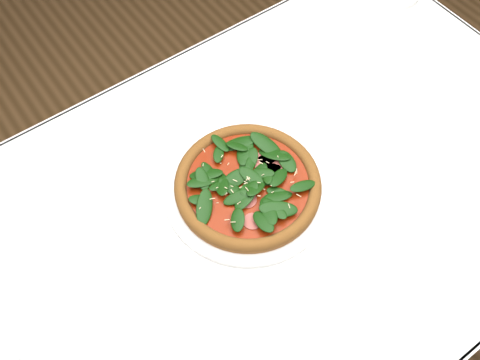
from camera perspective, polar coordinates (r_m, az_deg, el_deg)
ground at (r=1.67m, az=2.99°, el=-14.17°), size 6.00×6.00×0.00m
dining_table at (r=1.07m, az=4.53°, el=-3.58°), size 1.21×0.81×0.75m
plate at (r=0.97m, az=0.83°, el=-0.88°), size 0.31×0.31×0.01m
pizza at (r=0.96m, az=0.84°, el=-0.34°), size 0.32×0.32×0.03m
wine_glass at (r=0.79m, az=-23.71°, el=-17.07°), size 0.08×0.08×0.18m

